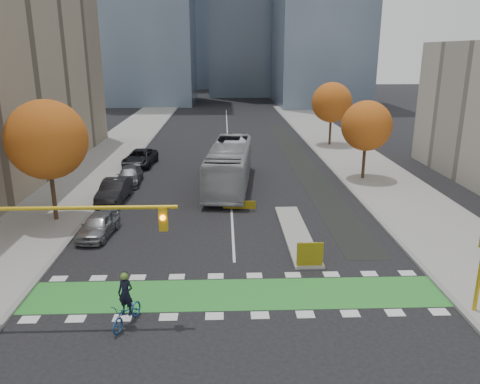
{
  "coord_description": "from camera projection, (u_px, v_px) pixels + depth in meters",
  "views": [
    {
      "loc": [
        -0.51,
        -18.44,
        11.1
      ],
      "look_at": [
        0.43,
        8.47,
        3.0
      ],
      "focal_mm": 35.0,
      "sensor_mm": 36.0,
      "label": 1
    }
  ],
  "objects": [
    {
      "name": "ground",
      "position": [
        237.0,
        311.0,
        20.86
      ],
      "size": [
        300.0,
        300.0,
        0.0
      ],
      "primitive_type": "plane",
      "color": "black",
      "rests_on": "ground"
    },
    {
      "name": "curb_west",
      "position": [
        113.0,
        187.0,
        39.65
      ],
      "size": [
        0.3,
        120.0,
        0.16
      ],
      "primitive_type": "cube",
      "color": "gray",
      "rests_on": "ground"
    },
    {
      "name": "bus",
      "position": [
        229.0,
        165.0,
        39.6
      ],
      "size": [
        4.42,
        13.61,
        3.72
      ],
      "primitive_type": "imported",
      "rotation": [
        0.0,
        0.0,
        -0.1
      ],
      "color": "#A3A7AA",
      "rests_on": "ground"
    },
    {
      "name": "bike_lane_paint",
      "position": [
        299.0,
        160.0,
        49.82
      ],
      "size": [
        2.5,
        50.0,
        0.01
      ],
      "primitive_type": "cube",
      "color": "black",
      "rests_on": "ground"
    },
    {
      "name": "median_island",
      "position": [
        296.0,
        233.0,
        29.59
      ],
      "size": [
        1.6,
        10.0,
        0.16
      ],
      "primitive_type": "cube",
      "color": "gray",
      "rests_on": "ground"
    },
    {
      "name": "parked_car_b",
      "position": [
        114.0,
        191.0,
        35.99
      ],
      "size": [
        2.0,
        5.14,
        1.67
      ],
      "primitive_type": "imported",
      "rotation": [
        0.0,
        0.0,
        -0.05
      ],
      "color": "black",
      "rests_on": "ground"
    },
    {
      "name": "parked_car_a",
      "position": [
        98.0,
        225.0,
        29.14
      ],
      "size": [
        2.18,
        4.46,
        1.46
      ],
      "primitive_type": "imported",
      "rotation": [
        0.0,
        0.0,
        -0.11
      ],
      "color": "gray",
      "rests_on": "ground"
    },
    {
      "name": "sidewalk_east",
      "position": [
        386.0,
        184.0,
        40.43
      ],
      "size": [
        7.0,
        120.0,
        0.15
      ],
      "primitive_type": "cube",
      "color": "gray",
      "rests_on": "ground"
    },
    {
      "name": "parked_car_d",
      "position": [
        140.0,
        158.0,
        47.18
      ],
      "size": [
        3.14,
        6.0,
        1.61
      ],
      "primitive_type": "imported",
      "rotation": [
        0.0,
        0.0,
        -0.08
      ],
      "color": "black",
      "rests_on": "ground"
    },
    {
      "name": "curb_east",
      "position": [
        346.0,
        185.0,
        40.31
      ],
      "size": [
        0.3,
        120.0,
        0.16
      ],
      "primitive_type": "cube",
      "color": "gray",
      "rests_on": "ground"
    },
    {
      "name": "tree_west",
      "position": [
        47.0,
        140.0,
        30.33
      ],
      "size": [
        5.2,
        5.2,
        8.22
      ],
      "color": "#332114",
      "rests_on": "ground"
    },
    {
      "name": "bike_crossing",
      "position": [
        236.0,
        294.0,
        22.3
      ],
      "size": [
        20.0,
        3.0,
        0.01
      ],
      "primitive_type": "cube",
      "color": "#2E8C30",
      "rests_on": "ground"
    },
    {
      "name": "tree_east_far",
      "position": [
        332.0,
        102.0,
        56.14
      ],
      "size": [
        4.8,
        4.8,
        7.65
      ],
      "color": "#332114",
      "rests_on": "ground"
    },
    {
      "name": "cyclist",
      "position": [
        127.0,
        308.0,
        19.56
      ],
      "size": [
        1.44,
        2.24,
        2.45
      ],
      "rotation": [
        0.0,
        0.0,
        -0.36
      ],
      "color": "navy",
      "rests_on": "ground"
    },
    {
      "name": "hazard_board",
      "position": [
        310.0,
        254.0,
        24.79
      ],
      "size": [
        1.4,
        0.12,
        1.3
      ],
      "primitive_type": "cube",
      "color": "yellow",
      "rests_on": "median_island"
    },
    {
      "name": "sidewalk_west",
      "position": [
        71.0,
        188.0,
        39.53
      ],
      "size": [
        7.0,
        120.0,
        0.15
      ],
      "primitive_type": "cube",
      "color": "gray",
      "rests_on": "ground"
    },
    {
      "name": "traffic_signal_west",
      "position": [
        42.0,
        233.0,
        18.95
      ],
      "size": [
        8.53,
        0.56,
        5.2
      ],
      "color": "#BF9914",
      "rests_on": "ground"
    },
    {
      "name": "tree_east_near",
      "position": [
        366.0,
        126.0,
        40.92
      ],
      "size": [
        4.4,
        4.4,
        7.08
      ],
      "color": "#332114",
      "rests_on": "ground"
    },
    {
      "name": "centre_line",
      "position": [
        228.0,
        143.0,
        59.14
      ],
      "size": [
        0.15,
        70.0,
        0.01
      ],
      "primitive_type": "cube",
      "color": "silver",
      "rests_on": "ground"
    },
    {
      "name": "parked_car_c",
      "position": [
        129.0,
        176.0,
        40.82
      ],
      "size": [
        2.22,
        5.0,
        1.43
      ],
      "primitive_type": "imported",
      "rotation": [
        0.0,
        0.0,
        0.05
      ],
      "color": "#535358",
      "rests_on": "ground"
    }
  ]
}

